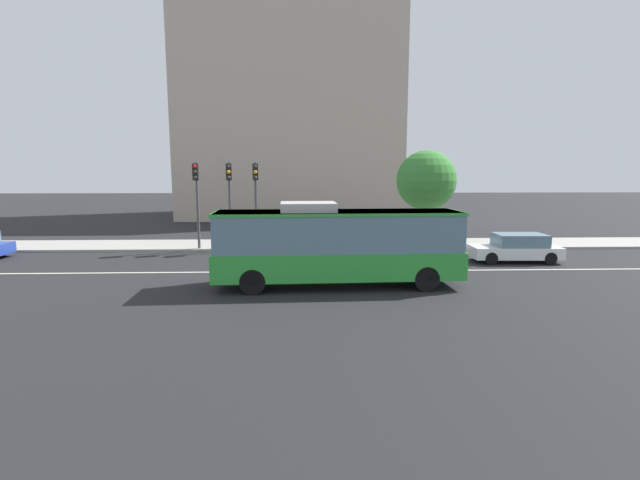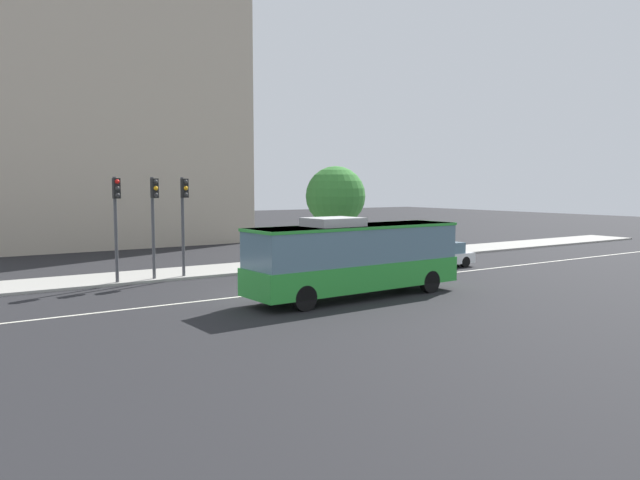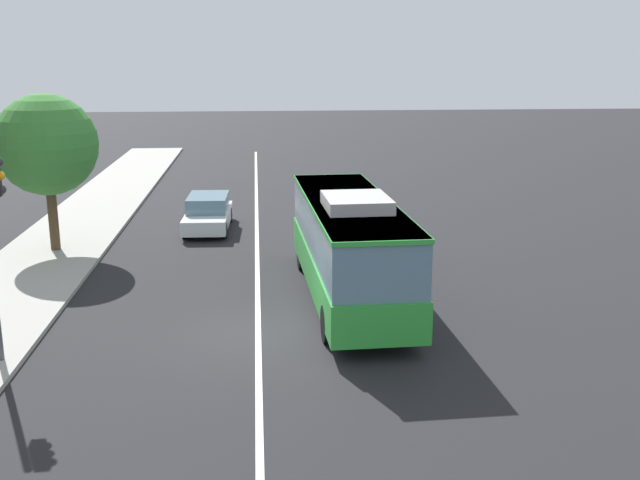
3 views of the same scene
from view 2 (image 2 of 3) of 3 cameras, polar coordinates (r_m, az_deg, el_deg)
The scene contains 10 objects.
ground_plane at distance 26.98m, azimuth -4.84°, elevation -5.06°, with size 160.00×160.00×0.00m, color black.
sidewalk_kerb at distance 33.86m, azimuth -11.19°, elevation -2.94°, with size 80.00×3.95×0.14m, color #9E9B93.
lane_centre_line at distance 26.98m, azimuth -4.84°, elevation -5.05°, with size 76.00×0.16×0.01m, color silver.
transit_bus at distance 25.81m, azimuth 3.33°, elevation -1.46°, with size 10.09×2.87×3.46m.
sedan_white at distance 35.97m, azimuth 11.04°, elevation -1.41°, with size 4.56×1.96×1.46m.
traffic_light_near_corner at distance 30.26m, azimuth -18.67°, elevation 2.58°, with size 0.33×0.62×5.20m.
traffic_light_mid_block at distance 30.96m, azimuth -15.40°, elevation 2.72°, with size 0.35×0.62×5.20m.
traffic_light_far_corner at distance 31.48m, azimuth -12.73°, elevation 2.82°, with size 0.34×0.62×5.20m.
street_tree_kerbside_left at distance 37.83m, azimuth 1.48°, elevation 4.14°, with size 3.74×3.74×6.00m.
office_block_background at distance 53.86m, azimuth -20.22°, elevation 12.44°, with size 21.99×13.28×23.80m.
Camera 2 is at (-12.82, -23.26, 4.78)m, focal length 33.91 mm.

